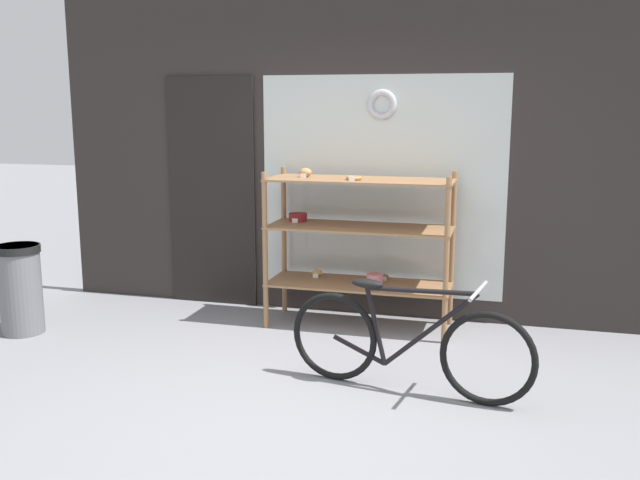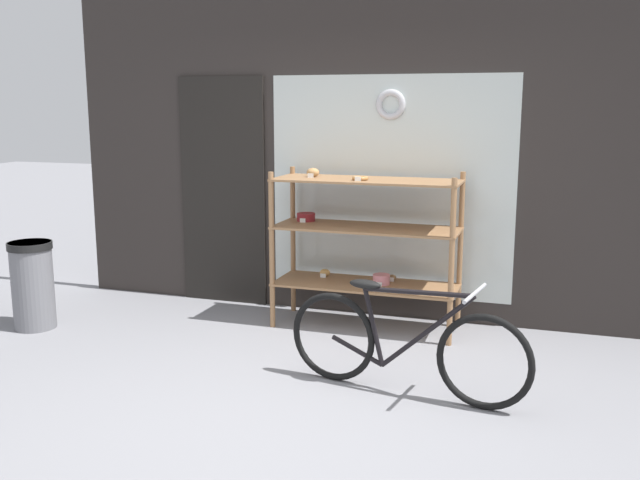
# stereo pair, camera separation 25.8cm
# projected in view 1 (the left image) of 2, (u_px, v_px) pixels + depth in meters

# --- Properties ---
(ground_plane) EXTENTS (30.00, 30.00, 0.00)m
(ground_plane) POSITION_uv_depth(u_px,v_px,m) (279.00, 415.00, 4.32)
(ground_plane) COLOR gray
(storefront_facade) EXTENTS (5.64, 0.13, 3.56)m
(storefront_facade) POSITION_uv_depth(u_px,v_px,m) (356.00, 118.00, 6.15)
(storefront_facade) COLOR #2D2826
(storefront_facade) RESTS_ON ground_plane
(display_case) EXTENTS (1.53, 0.55, 1.33)m
(display_case) POSITION_uv_depth(u_px,v_px,m) (357.00, 235.00, 5.92)
(display_case) COLOR #8E6642
(display_case) RESTS_ON ground_plane
(bicycle) EXTENTS (1.63, 0.46, 0.74)m
(bicycle) POSITION_uv_depth(u_px,v_px,m) (407.00, 343.00, 4.62)
(bicycle) COLOR black
(bicycle) RESTS_ON ground_plane
(trash_bin) EXTENTS (0.36, 0.36, 0.74)m
(trash_bin) POSITION_uv_depth(u_px,v_px,m) (20.00, 286.00, 5.80)
(trash_bin) COLOR slate
(trash_bin) RESTS_ON ground_plane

